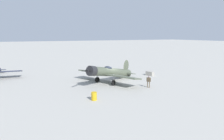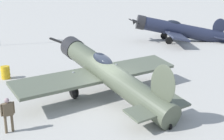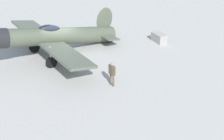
{
  "view_description": "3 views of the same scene",
  "coord_description": "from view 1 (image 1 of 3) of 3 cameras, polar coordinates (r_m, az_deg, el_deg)",
  "views": [
    {
      "loc": [
        -25.34,
        12.23,
        7.01
      ],
      "look_at": [
        0.0,
        0.0,
        1.8
      ],
      "focal_mm": 30.54,
      "sensor_mm": 36.0,
      "label": 1
    },
    {
      "loc": [
        -2.62,
        -15.54,
        6.2
      ],
      "look_at": [
        0.0,
        0.0,
        1.8
      ],
      "focal_mm": 47.71,
      "sensor_mm": 36.0,
      "label": 2
    },
    {
      "loc": [
        -20.49,
        -0.63,
        9.67
      ],
      "look_at": [
        -5.11,
        -3.0,
        1.1
      ],
      "focal_mm": 46.81,
      "sensor_mm": 36.0,
      "label": 3
    }
  ],
  "objects": [
    {
      "name": "ground_crew_mechanic",
      "position": [
        26.03,
        10.91,
        -3.11
      ],
      "size": [
        0.56,
        0.4,
        1.61
      ],
      "rotation": [
        0.0,
        0.0,
        2.06
      ],
      "color": "brown",
      "rests_on": "ground_plane"
    },
    {
      "name": "fuel_drum",
      "position": [
        20.96,
        -5.39,
        -7.8
      ],
      "size": [
        0.64,
        0.64,
        0.9
      ],
      "color": "gold",
      "rests_on": "ground_plane"
    },
    {
      "name": "airplane_foreground",
      "position": [
        28.28,
        -0.62,
        -0.69
      ],
      "size": [
        10.12,
        10.26,
        3.09
      ],
      "rotation": [
        0.0,
        0.0,
        2.04
      ],
      "color": "#4C5442",
      "rests_on": "ground_plane"
    },
    {
      "name": "ground_plane",
      "position": [
        29.0,
        -0.0,
        -3.5
      ],
      "size": [
        400.0,
        400.0,
        0.0
      ],
      "primitive_type": "plane",
      "color": "#A8A59E"
    },
    {
      "name": "equipment_crate",
      "position": [
        33.91,
        11.27,
        -1.02
      ],
      "size": [
        1.49,
        1.14,
        0.73
      ],
      "rotation": [
        0.0,
        0.0,
        3.48
      ],
      "color": "#9E998E",
      "rests_on": "ground_plane"
    }
  ]
}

